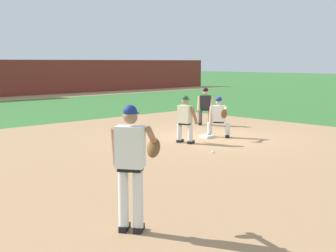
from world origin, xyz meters
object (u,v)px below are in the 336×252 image
Objects in this scene: first_base_bag at (207,136)px; first_baseman at (219,115)px; baseball at (213,152)px; baserunner at (185,117)px; pitcher at (132,160)px; umpire at (205,105)px.

first_base_bag is 0.80m from first_baseman.
baserunner is (0.60, 1.62, 0.76)m from baseball.
pitcher is 1.39× the size of first_baseman.
first_base_bag is 5.14× the size of baseball.
baseball is 0.05× the size of baserunner.
pitcher is at bearing -146.00° from first_base_bag.
umpire reaches higher than baseball.
pitcher is at bearing -148.48° from first_baseman.
baserunner is 1.00× the size of umpire.
pitcher is 1.27× the size of baserunner.
pitcher reaches higher than baserunner.
first_base_bag is 0.26× the size of umpire.
umpire is at bearing 49.76° from first_baseman.
baserunner reaches higher than first_baseman.
baseball is at bearing -135.05° from first_base_bag.
pitcher is 11.72m from umpire.
first_base_bag is at bearing 34.00° from pitcher.
first_baseman is at bearing 36.33° from baseball.
first_baseman is 0.92× the size of baserunner.
first_baseman is 3.01m from umpire.
first_base_bag is at bearing 147.79° from first_baseman.
first_baseman is 1.58m from baserunner.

